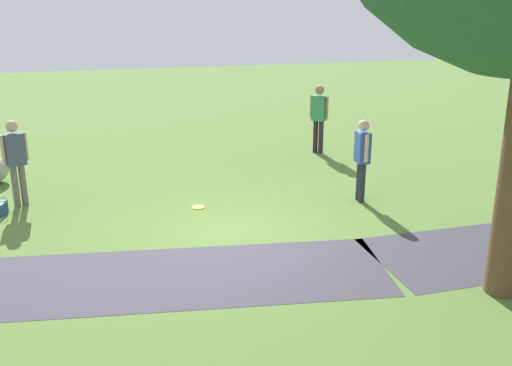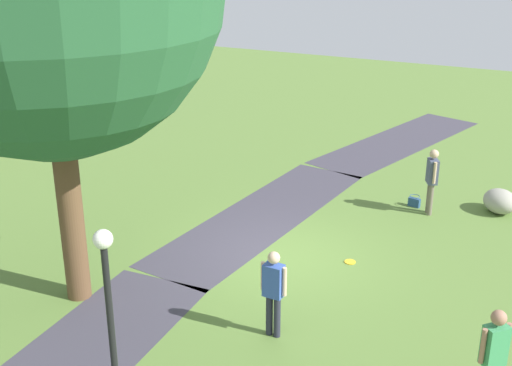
{
  "view_description": "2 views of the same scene",
  "coord_description": "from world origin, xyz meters",
  "views": [
    {
      "loc": [
        2.11,
        9.83,
        4.27
      ],
      "look_at": [
        -0.0,
        1.4,
        1.43
      ],
      "focal_mm": 42.19,
      "sensor_mm": 36.0,
      "label": 1
    },
    {
      "loc": [
        -12.54,
        -5.39,
        7.16
      ],
      "look_at": [
        1.33,
        1.21,
        1.16
      ],
      "focal_mm": 46.81,
      "sensor_mm": 36.0,
      "label": 2
    }
  ],
  "objects": [
    {
      "name": "lamp_post",
      "position": [
        -6.09,
        -0.02,
        2.05
      ],
      "size": [
        0.28,
        0.28,
        3.31
      ],
      "color": "black",
      "rests_on": "ground"
    },
    {
      "name": "lawn_boulder",
      "position": [
        4.83,
        -4.25,
        0.32
      ],
      "size": [
        1.25,
        1.23,
        0.64
      ],
      "color": "#999788",
      "rests_on": "ground"
    },
    {
      "name": "frisbee_on_grass",
      "position": [
        0.46,
        -1.56,
        0.01
      ],
      "size": [
        0.26,
        0.26,
        0.02
      ],
      "color": "gold",
      "rests_on": "ground"
    },
    {
      "name": "footpath_segment_mid",
      "position": [
        1.97,
        1.31,
        0.0
      ],
      "size": [
        8.2,
        3.06,
        0.01
      ],
      "color": "#3E3A46",
      "rests_on": "ground"
    },
    {
      "name": "woman_with_handbag",
      "position": [
        3.96,
        -2.58,
        1.04
      ],
      "size": [
        0.48,
        0.37,
        1.78
      ],
      "color": "#6B6252",
      "rests_on": "ground"
    },
    {
      "name": "ground_plane",
      "position": [
        0.0,
        0.0,
        0.0
      ],
      "size": [
        48.0,
        48.0,
        0.0
      ],
      "primitive_type": "plane",
      "color": "#597936"
    },
    {
      "name": "footpath_segment_far",
      "position": [
        9.77,
        -0.33,
        0.0
      ],
      "size": [
        8.27,
        4.37,
        0.01
      ],
      "color": "#3E3A46",
      "rests_on": "ground"
    },
    {
      "name": "man_near_boulder",
      "position": [
        -2.89,
        -1.15,
        1.0
      ],
      "size": [
        0.26,
        0.52,
        1.73
      ],
      "color": "#262837",
      "rests_on": "ground"
    },
    {
      "name": "passerby_on_path",
      "position": [
        -3.34,
        -5.01,
        1.07
      ],
      "size": [
        0.43,
        0.42,
        1.82
      ],
      "color": "#311F30",
      "rests_on": "ground"
    },
    {
      "name": "handbag_on_grass",
      "position": [
        4.26,
        -2.13,
        0.14
      ],
      "size": [
        0.33,
        0.34,
        0.31
      ],
      "color": "navy",
      "rests_on": "ground"
    },
    {
      "name": "delivery_van",
      "position": [
        9.7,
        13.89,
        1.27
      ],
      "size": [
        5.92,
        2.94,
        2.3
      ],
      "color": "navy",
      "rests_on": "ground"
    }
  ]
}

